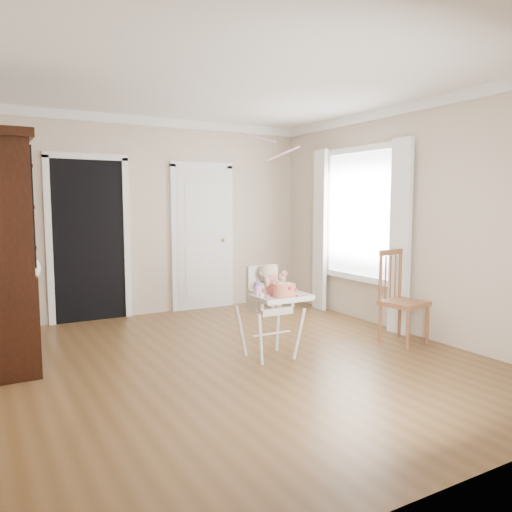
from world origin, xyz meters
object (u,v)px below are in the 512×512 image
cake (284,290)px  sippy_cup (258,289)px  china_cabinet (1,252)px  dining_chair (402,300)px  high_chair (270,301)px

cake → sippy_cup: bearing=149.0°
cake → sippy_cup: (-0.22, 0.13, 0.01)m
sippy_cup → china_cabinet: china_cabinet is taller
china_cabinet → dining_chair: size_ratio=2.11×
china_cabinet → dining_chair: bearing=-18.9°
china_cabinet → sippy_cup: bearing=-28.1°
high_chair → cake: size_ratio=3.35×
sippy_cup → china_cabinet: bearing=151.9°
china_cabinet → dining_chair: china_cabinet is taller
sippy_cup → dining_chair: (1.72, -0.18, -0.25)m
cake → china_cabinet: size_ratio=0.13×
cake → dining_chair: dining_chair is taller
high_chair → sippy_cup: (-0.18, -0.08, 0.15)m
high_chair → dining_chair: (1.54, -0.26, -0.10)m
sippy_cup → china_cabinet: 2.44m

